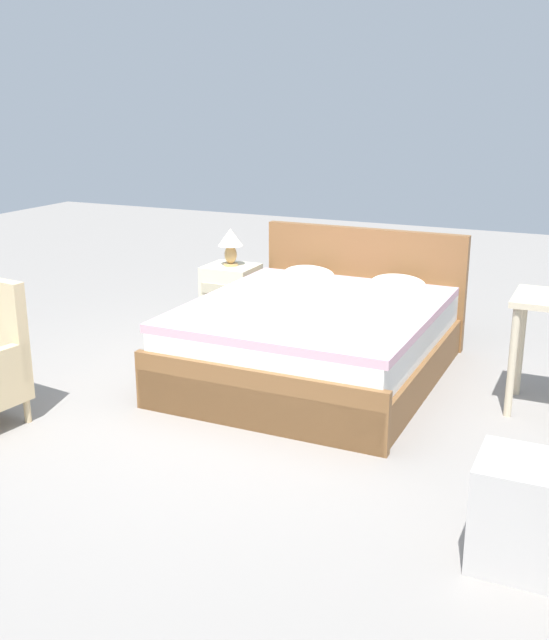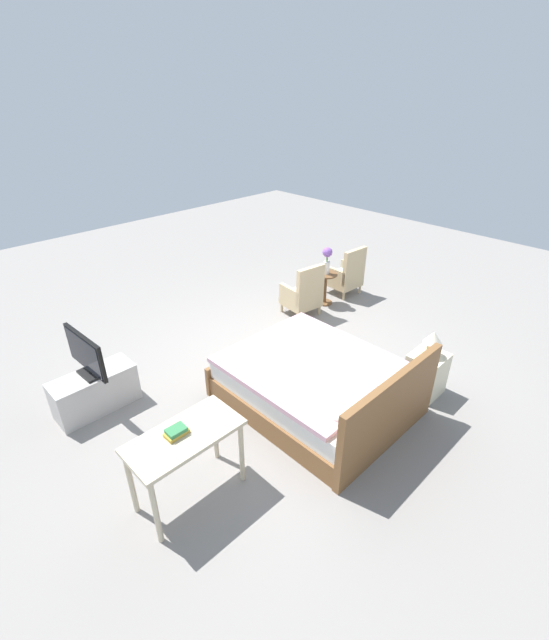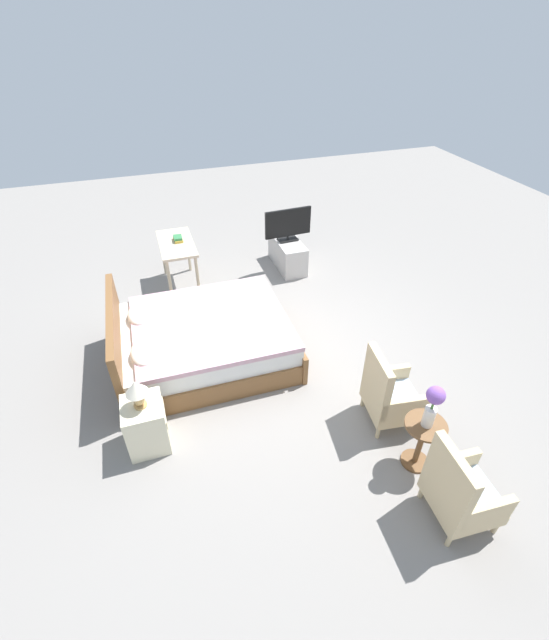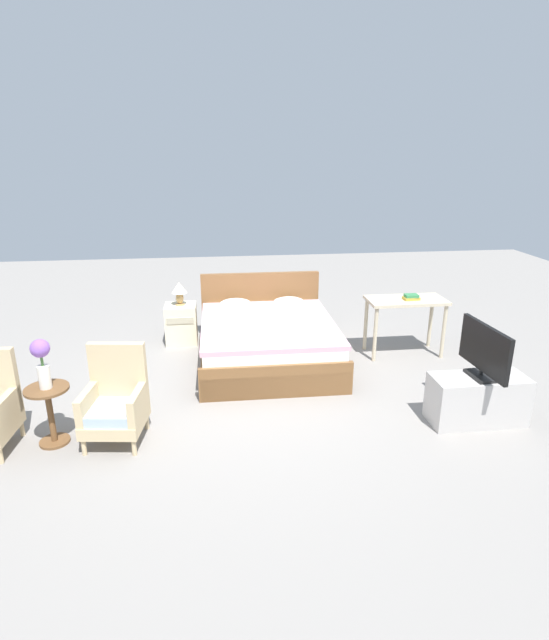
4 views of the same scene
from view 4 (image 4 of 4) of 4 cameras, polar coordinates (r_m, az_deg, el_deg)
ground_plane at (r=5.80m, az=-1.63°, el=-8.41°), size 16.00×16.00×0.00m
bed at (r=6.57m, az=-0.86°, el=-2.19°), size 1.75×2.15×0.96m
armchair_by_window_right at (r=5.03m, az=-17.71°, el=-9.05°), size 0.61×0.61×0.92m
side_table at (r=5.18m, az=-24.31°, el=-9.21°), size 0.40×0.40×0.58m
flower_vase at (r=4.97m, az=-25.08°, el=-4.01°), size 0.17×0.17×0.48m
nightstand at (r=7.30m, az=-10.60°, el=-0.44°), size 0.44×0.41×0.57m
table_lamp at (r=7.16m, az=-10.84°, el=3.36°), size 0.22×0.22×0.33m
tv_stand at (r=5.53m, az=22.15°, el=-8.40°), size 0.96×0.40×0.50m
tv_flatscreen at (r=5.33m, az=22.87°, el=-3.27°), size 0.22×0.80×0.55m
vanity_desk at (r=6.90m, az=14.77°, el=1.40°), size 1.04×0.52×0.78m
book_stack at (r=6.84m, az=15.36°, el=2.54°), size 0.21×0.13×0.07m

